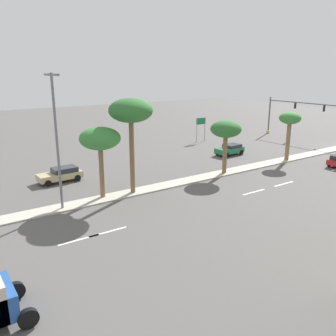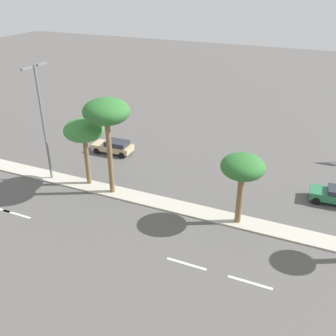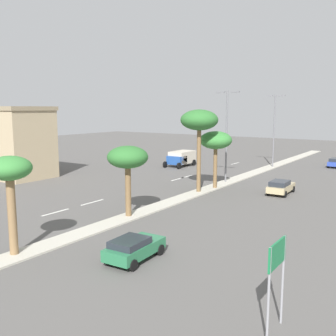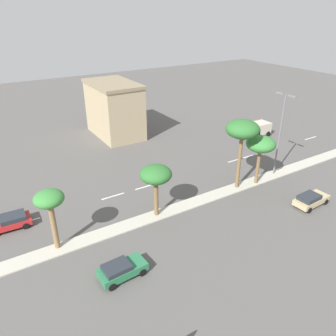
{
  "view_description": "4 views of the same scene",
  "coord_description": "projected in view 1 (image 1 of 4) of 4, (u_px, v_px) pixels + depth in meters",
  "views": [
    {
      "loc": [
        -26.87,
        49.4,
        10.76
      ],
      "look_at": [
        -0.91,
        31.45,
        2.05
      ],
      "focal_mm": 38.13,
      "sensor_mm": 36.0,
      "label": 1
    },
    {
      "loc": [
        -24.3,
        18.83,
        17.14
      ],
      "look_at": [
        0.46,
        29.66,
        3.21
      ],
      "focal_mm": 40.56,
      "sensor_mm": 36.0,
      "label": 2
    },
    {
      "loc": [
        19.59,
        0.32,
        8.6
      ],
      "look_at": [
        0.76,
        27.91,
        3.5
      ],
      "focal_mm": 41.86,
      "sensor_mm": 36.0,
      "label": 3
    },
    {
      "loc": [
        24.82,
        9.56,
        19.61
      ],
      "look_at": [
        -2.26,
        26.34,
        3.9
      ],
      "focal_mm": 35.04,
      "sensor_mm": 36.0,
      "label": 4
    }
  ],
  "objects": [
    {
      "name": "palm_tree_inboard",
      "position": [
        290.0,
        121.0,
        42.36
      ],
      "size": [
        2.56,
        2.56,
        5.81
      ],
      "color": "olive",
      "rests_on": "median_curb"
    },
    {
      "name": "palm_tree_trailing",
      "position": [
        226.0,
        130.0,
        36.99
      ],
      "size": [
        3.22,
        3.22,
        5.6
      ],
      "color": "brown",
      "rests_on": "median_curb"
    },
    {
      "name": "palm_tree_center",
      "position": [
        131.0,
        112.0,
        30.21
      ],
      "size": [
        3.79,
        3.79,
        8.37
      ],
      "color": "brown",
      "rests_on": "median_curb"
    },
    {
      "name": "lane_stripe_leading",
      "position": [
        284.0,
        184.0,
        34.81
      ],
      "size": [
        0.2,
        2.8,
        0.01
      ],
      "primitive_type": "cube",
      "color": "silver",
      "rests_on": "ground"
    },
    {
      "name": "median_curb",
      "position": [
        63.0,
        207.0,
        28.71
      ],
      "size": [
        1.8,
        82.17,
        0.12
      ],
      "primitive_type": "cube",
      "color": "#B7B2A3",
      "rests_on": "ground"
    },
    {
      "name": "lane_stripe_rear",
      "position": [
        108.0,
        232.0,
        24.5
      ],
      "size": [
        0.2,
        2.8,
        0.01
      ],
      "primitive_type": "cube",
      "color": "silver",
      "rests_on": "ground"
    },
    {
      "name": "lane_stripe_far",
      "position": [
        79.0,
        240.0,
        23.36
      ],
      "size": [
        0.2,
        2.8,
        0.01
      ],
      "primitive_type": "cube",
      "color": "silver",
      "rests_on": "ground"
    },
    {
      "name": "ground_plane",
      "position": [
        158.0,
        188.0,
        33.73
      ],
      "size": [
        160.0,
        160.0,
        0.0
      ],
      "primitive_type": "plane",
      "color": "#565451"
    },
    {
      "name": "directional_road_sign",
      "position": [
        201.0,
        124.0,
        54.66
      ],
      "size": [
        0.1,
        1.77,
        3.67
      ],
      "color": "gray",
      "rests_on": "ground"
    },
    {
      "name": "traffic_signal_gantry",
      "position": [
        299.0,
        112.0,
        56.89
      ],
      "size": [
        20.56,
        0.53,
        6.28
      ],
      "color": "#515459",
      "rests_on": "ground"
    },
    {
      "name": "lane_stripe_inboard",
      "position": [
        254.0,
        192.0,
        32.48
      ],
      "size": [
        0.2,
        2.8,
        0.01
      ],
      "primitive_type": "cube",
      "color": "silver",
      "rests_on": "ground"
    },
    {
      "name": "palm_tree_front",
      "position": [
        100.0,
        139.0,
        29.66
      ],
      "size": [
        3.45,
        3.45,
        6.08
      ],
      "color": "brown",
      "rests_on": "median_curb"
    },
    {
      "name": "street_lamp_outboard",
      "position": [
        56.0,
        132.0,
        26.86
      ],
      "size": [
        2.9,
        0.24,
        10.45
      ],
      "color": "slate",
      "rests_on": "median_curb"
    },
    {
      "name": "sedan_tan_left",
      "position": [
        61.0,
        174.0,
        35.4
      ],
      "size": [
        2.04,
        4.31,
        1.41
      ],
      "color": "tan",
      "rests_on": "ground"
    },
    {
      "name": "sedan_green_outboard",
      "position": [
        230.0,
        149.0,
        46.54
      ],
      "size": [
        2.09,
        3.95,
        1.36
      ],
      "color": "#287047",
      "rests_on": "ground"
    }
  ]
}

